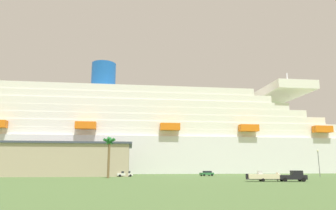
{
  "coord_description": "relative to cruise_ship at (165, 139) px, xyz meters",
  "views": [
    {
      "loc": [
        -22.02,
        -79.32,
        3.13
      ],
      "look_at": [
        0.72,
        33.91,
        25.85
      ],
      "focal_mm": 33.17,
      "sensor_mm": 36.0,
      "label": 1
    }
  ],
  "objects": [
    {
      "name": "parked_car_white_van",
      "position": [
        -20.36,
        -43.69,
        -14.46
      ],
      "size": [
        4.92,
        2.57,
        1.58
      ],
      "color": "white",
      "rests_on": "ground_plane"
    },
    {
      "name": "parked_car_green_wagon",
      "position": [
        5.56,
        -42.17,
        -14.47
      ],
      "size": [
        4.51,
        2.67,
        1.58
      ],
      "color": "#2D723F",
      "rests_on": "ground_plane"
    },
    {
      "name": "street_lamp",
      "position": [
        35.54,
        -56.15,
        -10.18
      ],
      "size": [
        0.56,
        0.56,
        7.84
      ],
      "color": "slate",
      "rests_on": "ground_plane"
    },
    {
      "name": "ground_plane",
      "position": [
        -4.3,
        -29.09,
        -15.3
      ],
      "size": [
        600.0,
        600.0,
        0.0
      ],
      "primitive_type": "plane",
      "color": "#4C6B38"
    },
    {
      "name": "cruise_ship",
      "position": [
        0.0,
        0.0,
        0.0
      ],
      "size": [
        228.65,
        45.05,
        54.99
      ],
      "color": "white",
      "rests_on": "ground_plane"
    },
    {
      "name": "terminal_building",
      "position": [
        -40.75,
        -30.37,
        -10.14
      ],
      "size": [
        48.58,
        29.77,
        10.26
      ],
      "color": "#B7A88C",
      "rests_on": "ground_plane"
    },
    {
      "name": "pickup_truck",
      "position": [
        11.66,
        -79.59,
        -14.25
      ],
      "size": [
        5.89,
        3.15,
        2.2
      ],
      "color": "black",
      "rests_on": "ground_plane"
    },
    {
      "name": "palm_tree",
      "position": [
        -25.31,
        -53.43,
        -7.08
      ],
      "size": [
        3.49,
        3.11,
        10.8
      ],
      "color": "brown",
      "rests_on": "ground_plane"
    },
    {
      "name": "small_boat_on_trailer",
      "position": [
        6.31,
        -78.49,
        -14.34
      ],
      "size": [
        8.64,
        3.29,
        2.15
      ],
      "color": "#595960",
      "rests_on": "ground_plane"
    }
  ]
}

